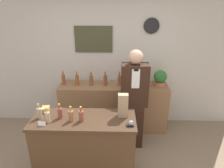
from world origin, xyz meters
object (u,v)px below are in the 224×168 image
(tape_dispenser, at_px, (130,124))
(potted_plant, at_px, (160,78))
(paper_bag, at_px, (123,105))
(shopkeeper, at_px, (134,101))

(tape_dispenser, bearing_deg, potted_plant, 65.59)
(tape_dispenser, bearing_deg, paper_bag, 111.51)
(paper_bag, bearing_deg, shopkeeper, 72.46)
(potted_plant, distance_m, tape_dispenser, 1.51)
(potted_plant, distance_m, paper_bag, 1.35)
(potted_plant, xyz_separation_m, paper_bag, (-0.71, -1.14, 0.02))
(shopkeeper, relative_size, potted_plant, 5.44)
(potted_plant, relative_size, tape_dispenser, 3.52)
(shopkeeper, relative_size, paper_bag, 5.29)
(paper_bag, relative_size, tape_dispenser, 3.62)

